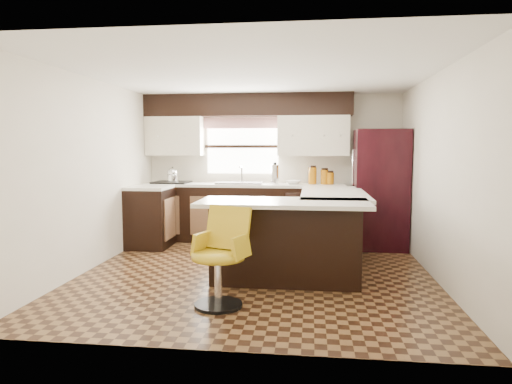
# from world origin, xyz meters

# --- Properties ---
(floor) EXTENTS (4.40, 4.40, 0.00)m
(floor) POSITION_xyz_m (0.00, 0.00, 0.00)
(floor) COLOR #49301A
(floor) RESTS_ON ground
(ceiling) EXTENTS (4.40, 4.40, 0.00)m
(ceiling) POSITION_xyz_m (0.00, 0.00, 2.40)
(ceiling) COLOR silver
(ceiling) RESTS_ON wall_back
(wall_back) EXTENTS (4.40, 0.00, 4.40)m
(wall_back) POSITION_xyz_m (0.00, 2.20, 1.20)
(wall_back) COLOR beige
(wall_back) RESTS_ON floor
(wall_front) EXTENTS (4.40, 0.00, 4.40)m
(wall_front) POSITION_xyz_m (0.00, -2.20, 1.20)
(wall_front) COLOR beige
(wall_front) RESTS_ON floor
(wall_left) EXTENTS (0.00, 4.40, 4.40)m
(wall_left) POSITION_xyz_m (-2.10, 0.00, 1.20)
(wall_left) COLOR beige
(wall_left) RESTS_ON floor
(wall_right) EXTENTS (0.00, 4.40, 4.40)m
(wall_right) POSITION_xyz_m (2.10, 0.00, 1.20)
(wall_right) COLOR beige
(wall_right) RESTS_ON floor
(base_cab_back) EXTENTS (3.30, 0.60, 0.90)m
(base_cab_back) POSITION_xyz_m (-0.45, 1.90, 0.45)
(base_cab_back) COLOR black
(base_cab_back) RESTS_ON floor
(base_cab_left) EXTENTS (0.60, 0.70, 0.90)m
(base_cab_left) POSITION_xyz_m (-1.80, 1.25, 0.45)
(base_cab_left) COLOR black
(base_cab_left) RESTS_ON floor
(counter_back) EXTENTS (3.30, 0.60, 0.04)m
(counter_back) POSITION_xyz_m (-0.45, 1.90, 0.92)
(counter_back) COLOR silver
(counter_back) RESTS_ON base_cab_back
(counter_left) EXTENTS (0.60, 0.70, 0.04)m
(counter_left) POSITION_xyz_m (-1.80, 1.25, 0.92)
(counter_left) COLOR silver
(counter_left) RESTS_ON base_cab_left
(soffit) EXTENTS (3.40, 0.35, 0.36)m
(soffit) POSITION_xyz_m (-0.40, 2.03, 2.22)
(soffit) COLOR black
(soffit) RESTS_ON wall_back
(upper_cab_left) EXTENTS (0.94, 0.35, 0.64)m
(upper_cab_left) POSITION_xyz_m (-1.62, 2.03, 1.72)
(upper_cab_left) COLOR beige
(upper_cab_left) RESTS_ON wall_back
(upper_cab_right) EXTENTS (1.14, 0.35, 0.64)m
(upper_cab_right) POSITION_xyz_m (0.68, 2.03, 1.72)
(upper_cab_right) COLOR beige
(upper_cab_right) RESTS_ON wall_back
(window_pane) EXTENTS (1.20, 0.02, 0.90)m
(window_pane) POSITION_xyz_m (-0.50, 2.18, 1.55)
(window_pane) COLOR white
(window_pane) RESTS_ON wall_back
(valance) EXTENTS (1.30, 0.06, 0.18)m
(valance) POSITION_xyz_m (-0.50, 2.14, 1.94)
(valance) COLOR #D19B93
(valance) RESTS_ON wall_back
(sink) EXTENTS (0.75, 0.45, 0.03)m
(sink) POSITION_xyz_m (-0.50, 1.88, 0.96)
(sink) COLOR #B2B2B7
(sink) RESTS_ON counter_back
(dishwasher) EXTENTS (0.58, 0.03, 0.78)m
(dishwasher) POSITION_xyz_m (0.55, 1.61, 0.43)
(dishwasher) COLOR black
(dishwasher) RESTS_ON floor
(cooktop) EXTENTS (0.58, 0.50, 0.02)m
(cooktop) POSITION_xyz_m (-1.65, 1.88, 0.96)
(cooktop) COLOR black
(cooktop) RESTS_ON counter_back
(peninsula_long) EXTENTS (0.60, 1.95, 0.90)m
(peninsula_long) POSITION_xyz_m (0.90, 0.62, 0.45)
(peninsula_long) COLOR black
(peninsula_long) RESTS_ON floor
(peninsula_return) EXTENTS (1.65, 0.60, 0.90)m
(peninsula_return) POSITION_xyz_m (0.38, -0.35, 0.45)
(peninsula_return) COLOR black
(peninsula_return) RESTS_ON floor
(counter_pen_long) EXTENTS (0.84, 1.95, 0.04)m
(counter_pen_long) POSITION_xyz_m (0.95, 0.62, 0.92)
(counter_pen_long) COLOR silver
(counter_pen_long) RESTS_ON peninsula_long
(counter_pen_return) EXTENTS (1.89, 0.84, 0.04)m
(counter_pen_return) POSITION_xyz_m (0.35, -0.44, 0.92)
(counter_pen_return) COLOR silver
(counter_pen_return) RESTS_ON peninsula_return
(refrigerator) EXTENTS (0.77, 0.74, 1.80)m
(refrigerator) POSITION_xyz_m (1.69, 1.63, 0.90)
(refrigerator) COLOR black
(refrigerator) RESTS_ON floor
(bar_chair) EXTENTS (0.65, 0.65, 0.96)m
(bar_chair) POSITION_xyz_m (-0.22, -1.24, 0.48)
(bar_chair) COLOR gold
(bar_chair) RESTS_ON floor
(kettle) EXTENTS (0.18, 0.18, 0.24)m
(kettle) POSITION_xyz_m (-1.63, 1.88, 1.09)
(kettle) COLOR silver
(kettle) RESTS_ON cooktop
(percolator) EXTENTS (0.13, 0.13, 0.31)m
(percolator) POSITION_xyz_m (0.07, 1.90, 1.10)
(percolator) COLOR silver
(percolator) RESTS_ON counter_back
(mixing_bowl) EXTENTS (0.28, 0.28, 0.06)m
(mixing_bowl) POSITION_xyz_m (0.37, 1.90, 0.98)
(mixing_bowl) COLOR white
(mixing_bowl) RESTS_ON counter_back
(canister_large) EXTENTS (0.13, 0.13, 0.27)m
(canister_large) POSITION_xyz_m (0.67, 1.92, 1.08)
(canister_large) COLOR #9D5A08
(canister_large) RESTS_ON counter_back
(canister_med) EXTENTS (0.12, 0.12, 0.23)m
(canister_med) POSITION_xyz_m (0.87, 1.92, 1.06)
(canister_med) COLOR #9D5A08
(canister_med) RESTS_ON counter_back
(canister_small) EXTENTS (0.13, 0.13, 0.19)m
(canister_small) POSITION_xyz_m (0.95, 1.92, 1.04)
(canister_small) COLOR #9D5A08
(canister_small) RESTS_ON counter_back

